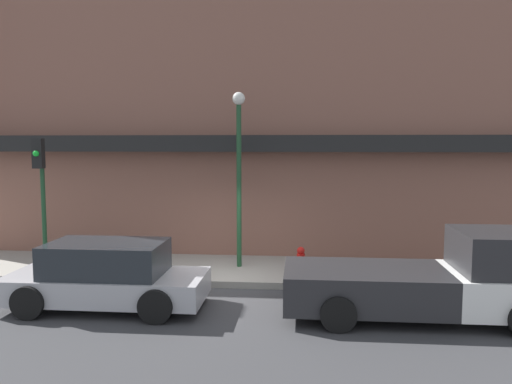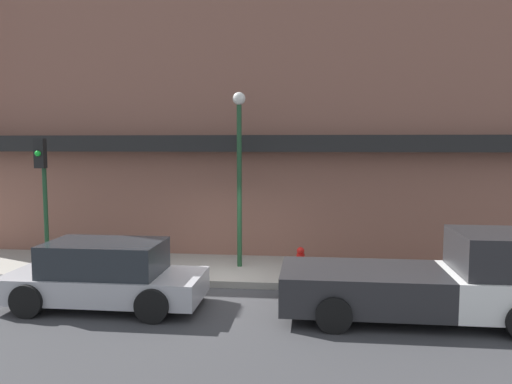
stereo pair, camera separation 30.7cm
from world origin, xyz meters
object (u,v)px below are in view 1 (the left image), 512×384
at_px(fire_hydrant, 301,261).
at_px(traffic_light, 41,181).
at_px(pickup_truck, 439,280).
at_px(street_lamp, 239,157).
at_px(parked_car, 107,276).

relative_size(fire_hydrant, traffic_light, 0.20).
bearing_deg(traffic_light, pickup_truck, -12.50).
height_order(pickup_truck, traffic_light, traffic_light).
relative_size(street_lamp, traffic_light, 1.35).
height_order(pickup_truck, parked_car, pickup_truck).
bearing_deg(fire_hydrant, street_lamp, 158.35).
relative_size(pickup_truck, traffic_light, 1.57).
height_order(street_lamp, traffic_light, street_lamp).
distance_m(pickup_truck, fire_hydrant, 3.96).
bearing_deg(traffic_light, street_lamp, 12.18).
distance_m(pickup_truck, street_lamp, 6.29).
bearing_deg(fire_hydrant, parked_car, -148.78).
bearing_deg(fire_hydrant, pickup_truck, -41.97).
bearing_deg(pickup_truck, traffic_light, 168.25).
distance_m(street_lamp, traffic_light, 5.42).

